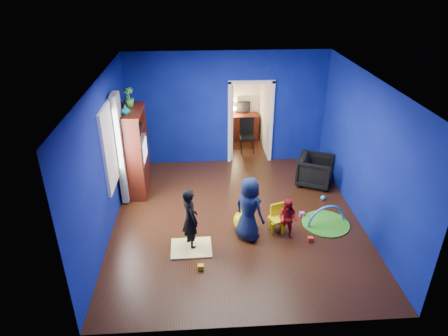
{
  "coord_description": "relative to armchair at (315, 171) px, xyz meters",
  "views": [
    {
      "loc": [
        -0.7,
        -6.84,
        4.73
      ],
      "look_at": [
        -0.23,
        0.4,
        0.99
      ],
      "focal_mm": 32.0,
      "sensor_mm": 36.0,
      "label": 1
    }
  ],
  "objects": [
    {
      "name": "alcove",
      "position": [
        -1.39,
        2.27,
        0.89
      ],
      "size": [
        1.0,
        1.75,
        2.5
      ],
      "primitive_type": null,
      "color": "silver",
      "rests_on": "floor"
    },
    {
      "name": "study_desk",
      "position": [
        -1.39,
        2.91,
        0.02
      ],
      "size": [
        0.88,
        0.44,
        0.75
      ],
      "primitive_type": "cube",
      "color": "#3D140A",
      "rests_on": "floor"
    },
    {
      "name": "window_left",
      "position": [
        -4.47,
        -1.0,
        1.19
      ],
      "size": [
        0.03,
        0.95,
        1.55
      ],
      "primitive_type": "cube",
      "color": "white",
      "rests_on": "wall_left"
    },
    {
      "name": "toy_4",
      "position": [
        -0.61,
        -1.34,
        -0.31
      ],
      "size": [
        0.1,
        0.08,
        0.1
      ],
      "primitive_type": "cube",
      "color": "#D34FB1",
      "rests_on": "floor"
    },
    {
      "name": "crt_tv",
      "position": [
        -4.16,
        0.0,
        0.66
      ],
      "size": [
        0.46,
        0.7,
        0.54
      ],
      "primitive_type": "cube",
      "color": "silver",
      "rests_on": "tv_armoire"
    },
    {
      "name": "toy_0",
      "position": [
        -0.65,
        -2.19,
        -0.31
      ],
      "size": [
        0.1,
        0.08,
        0.1
      ],
      "primitive_type": "cube",
      "color": "#FB3829",
      "rests_on": "floor"
    },
    {
      "name": "play_mat",
      "position": [
        -0.2,
        -1.65,
        -0.34
      ],
      "size": [
        0.95,
        0.95,
        0.03
      ],
      "primitive_type": "cylinder",
      "color": "#3A9120",
      "rests_on": "floor"
    },
    {
      "name": "hopper_ball",
      "position": [
        -1.87,
        -1.73,
        -0.14
      ],
      "size": [
        0.43,
        0.43,
        0.43
      ],
      "primitive_type": "sphere",
      "color": "yellow",
      "rests_on": "floor"
    },
    {
      "name": "desk_monitor",
      "position": [
        -1.39,
        3.03,
        0.59
      ],
      "size": [
        0.4,
        0.05,
        0.32
      ],
      "primitive_type": "cube",
      "color": "black",
      "rests_on": "study_desk"
    },
    {
      "name": "desk_lamp",
      "position": [
        -1.67,
        2.97,
        0.57
      ],
      "size": [
        0.14,
        0.14,
        0.14
      ],
      "primitive_type": "sphere",
      "color": "#FFD88C",
      "rests_on": "study_desk"
    },
    {
      "name": "wall_back",
      "position": [
        -1.99,
        1.4,
        1.09
      ],
      "size": [
        5.0,
        0.02,
        2.9
      ],
      "primitive_type": "cube",
      "color": "navy",
      "rests_on": "floor"
    },
    {
      "name": "wall_left",
      "position": [
        -4.49,
        -1.35,
        1.09
      ],
      "size": [
        0.02,
        5.5,
        2.9
      ],
      "primitive_type": "cube",
      "color": "navy",
      "rests_on": "floor"
    },
    {
      "name": "child_navy",
      "position": [
        -1.82,
        -1.98,
        0.29
      ],
      "size": [
        0.73,
        0.74,
        1.29
      ],
      "primitive_type": "imported",
      "rotation": [
        0.0,
        0.0,
        2.34
      ],
      "color": "#0F113A",
      "rests_on": "floor"
    },
    {
      "name": "armchair",
      "position": [
        0.0,
        0.0,
        0.0
      ],
      "size": [
        1.03,
        1.02,
        0.71
      ],
      "primitive_type": "imported",
      "rotation": [
        0.0,
        0.0,
        1.15
      ],
      "color": "black",
      "rests_on": "floor"
    },
    {
      "name": "yellow_blanket",
      "position": [
        -2.92,
        -2.26,
        -0.34
      ],
      "size": [
        0.76,
        0.62,
        0.03
      ],
      "primitive_type": "cube",
      "rotation": [
        0.0,
        0.0,
        0.02
      ],
      "color": "#F2E07A",
      "rests_on": "floor"
    },
    {
      "name": "doorway",
      "position": [
        -1.39,
        1.4,
        0.69
      ],
      "size": [
        1.16,
        0.1,
        2.1
      ],
      "primitive_type": "cube",
      "color": "white",
      "rests_on": "floor"
    },
    {
      "name": "toy_1",
      "position": [
        0.02,
        -0.72,
        -0.3
      ],
      "size": [
        0.11,
        0.11,
        0.11
      ],
      "primitive_type": "sphere",
      "color": "#279BDE",
      "rests_on": "floor"
    },
    {
      "name": "toy_2",
      "position": [
        -2.75,
        -2.84,
        -0.31
      ],
      "size": [
        0.1,
        0.08,
        0.1
      ],
      "primitive_type": "cube",
      "color": "yellow",
      "rests_on": "floor"
    },
    {
      "name": "kid_chair",
      "position": [
        -1.23,
        -1.8,
        -0.11
      ],
      "size": [
        0.36,
        0.36,
        0.5
      ],
      "primitive_type": "cube",
      "rotation": [
        0.0,
        0.0,
        0.34
      ],
      "color": "yellow",
      "rests_on": "floor"
    },
    {
      "name": "book_shelf",
      "position": [
        -1.39,
        3.02,
        1.66
      ],
      "size": [
        0.88,
        0.24,
        0.04
      ],
      "primitive_type": "cube",
      "color": "white",
      "rests_on": "study_desk"
    },
    {
      "name": "vase",
      "position": [
        -4.2,
        -0.3,
        1.71
      ],
      "size": [
        0.24,
        0.24,
        0.2
      ],
      "primitive_type": "imported",
      "rotation": [
        0.0,
        0.0,
        -0.26
      ],
      "color": "#0D5B68",
      "rests_on": "tv_armoire"
    },
    {
      "name": "tv_armoire",
      "position": [
        -4.2,
        0.0,
        0.62
      ],
      "size": [
        0.58,
        1.14,
        1.96
      ],
      "primitive_type": "cube",
      "color": "#391409",
      "rests_on": "floor"
    },
    {
      "name": "folding_chair",
      "position": [
        -1.39,
        1.95,
        0.1
      ],
      "size": [
        0.4,
        0.4,
        0.92
      ],
      "primitive_type": "cube",
      "color": "black",
      "rests_on": "floor"
    },
    {
      "name": "wall_front",
      "position": [
        -1.99,
        -4.1,
        1.09
      ],
      "size": [
        5.0,
        0.02,
        2.9
      ],
      "primitive_type": "cube",
      "color": "navy",
      "rests_on": "floor"
    },
    {
      "name": "ceiling",
      "position": [
        -1.99,
        -1.35,
        2.54
      ],
      "size": [
        5.0,
        5.5,
        0.01
      ],
      "primitive_type": "cube",
      "color": "white",
      "rests_on": "wall_back"
    },
    {
      "name": "potted_plant",
      "position": [
        -4.2,
        0.22,
        1.81
      ],
      "size": [
        0.26,
        0.26,
        0.41
      ],
      "primitive_type": "imported",
      "rotation": [
        0.0,
        0.0,
        -0.16
      ],
      "color": "#409235",
      "rests_on": "tv_armoire"
    },
    {
      "name": "toddler_red",
      "position": [
        -1.08,
        -2.0,
        0.05
      ],
      "size": [
        0.5,
        0.49,
        0.82
      ],
      "primitive_type": "imported",
      "rotation": [
        0.0,
        0.0,
        -0.66
      ],
      "color": "red",
      "rests_on": "floor"
    },
    {
      "name": "wall_right",
      "position": [
        0.51,
        -1.35,
        1.09
      ],
      "size": [
        0.02,
        5.5,
        2.9
      ],
      "primitive_type": "cube",
      "color": "navy",
      "rests_on": "floor"
    },
    {
      "name": "curtain",
      "position": [
        -4.36,
        -0.45,
        0.89
      ],
      "size": [
        0.14,
        0.42,
        2.4
      ],
      "primitive_type": "cube",
      "color": "slate",
      "rests_on": "floor"
    },
    {
      "name": "toy_3",
      "position": [
        -1.11,
        -0.98,
        -0.3
      ],
      "size": [
        0.11,
        0.11,
        0.11
      ],
      "primitive_type": "sphere",
      "color": "green",
      "rests_on": "floor"
    },
    {
      "name": "floor",
      "position": [
        -1.99,
        -1.35,
        -0.36
      ],
      "size": [
        5.0,
        5.5,
        0.01
      ],
      "primitive_type": "cube",
      "color": "black",
      "rests_on": "ground"
    },
    {
      "name": "child_black",
      "position": [
        -2.92,
        -2.16,
        0.25
      ],
      "size": [
        0.46,
        0.52,
        1.21
      ],
      "primitive_type": "imported",
      "rotation": [
        0.0,
        0.0,
        2.03
      ],
      "color": "black",
      "rests_on": "floor"
    },
    {
      "name": "toy_arch",
      "position": [
        -0.2,
        -1.65,
        -0.34
      ],
      "size": [
        0.83,
        0.26,
        0.85
      ],
      "primitive_type": "torus",
      "rotation": [
        1.57,
        0.0,
        0.25
      ],
      "color": "#3F8CD8",
      "rests_on": "floor"
    }
  ]
}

